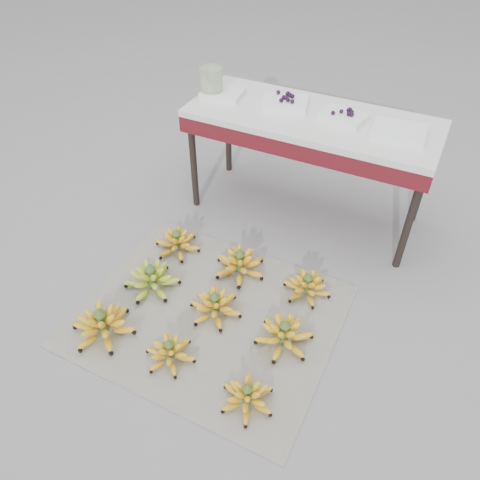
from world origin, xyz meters
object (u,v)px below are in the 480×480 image
at_px(bunch_mid_center, 215,306).
at_px(tray_left, 285,102).
at_px(bunch_front_center, 170,352).
at_px(glass_jar, 211,82).
at_px(bunch_back_left, 177,243).
at_px(bunch_front_left, 103,324).
at_px(bunch_back_right, 307,286).
at_px(vendor_table, 311,128).
at_px(bunch_mid_left, 152,279).
at_px(bunch_front_right, 247,397).
at_px(bunch_back_center, 240,264).
at_px(tray_far_left, 222,94).
at_px(newspaper_mat, 209,315).
at_px(bunch_mid_right, 284,335).
at_px(tray_far_right, 399,131).
at_px(tray_right, 344,116).

relative_size(bunch_mid_center, tray_left, 1.10).
relative_size(bunch_front_center, bunch_mid_center, 0.78).
bearing_deg(glass_jar, bunch_back_left, -81.41).
relative_size(bunch_front_left, bunch_back_right, 1.17).
bearing_deg(glass_jar, bunch_mid_center, -61.51).
height_order(bunch_back_left, glass_jar, glass_jar).
bearing_deg(vendor_table, bunch_mid_left, -116.10).
bearing_deg(bunch_front_right, bunch_back_center, 136.95).
distance_m(bunch_front_right, bunch_mid_center, 0.51).
distance_m(bunch_back_left, vendor_table, 0.99).
xyz_separation_m(vendor_table, tray_far_left, (-0.55, -0.01, 0.09)).
xyz_separation_m(vendor_table, tray_left, (-0.18, 0.04, 0.10)).
distance_m(bunch_mid_left, bunch_back_left, 0.31).
bearing_deg(bunch_back_left, bunch_front_center, -46.67).
distance_m(bunch_mid_center, vendor_table, 1.12).
xyz_separation_m(bunch_front_left, bunch_front_right, (0.78, -0.03, -0.01)).
bearing_deg(newspaper_mat, bunch_front_right, -42.28).
bearing_deg(bunch_back_left, bunch_mid_right, -8.90).
xyz_separation_m(bunch_mid_right, tray_far_left, (-0.83, 0.99, 0.62)).
bearing_deg(tray_far_right, bunch_back_center, -131.42).
distance_m(bunch_front_center, tray_right, 1.51).
relative_size(bunch_front_center, bunch_front_right, 0.84).
height_order(bunch_back_right, tray_far_right, tray_far_right).
xyz_separation_m(newspaper_mat, tray_right, (0.29, 1.03, 0.68)).
bearing_deg(bunch_front_left, bunch_mid_right, 27.08).
relative_size(bunch_back_center, tray_left, 1.19).
distance_m(bunch_mid_right, tray_right, 1.20).
height_order(bunch_back_center, glass_jar, glass_jar).
xyz_separation_m(bunch_back_center, tray_right, (0.28, 0.69, 0.62)).
relative_size(bunch_front_center, bunch_mid_left, 0.74).
bearing_deg(tray_far_left, bunch_back_center, -56.33).
bearing_deg(newspaper_mat, bunch_back_center, 88.97).
relative_size(bunch_back_left, tray_far_right, 1.11).
xyz_separation_m(bunch_mid_right, glass_jar, (-0.89, 0.97, 0.68)).
bearing_deg(tray_left, bunch_mid_left, -106.50).
relative_size(bunch_front_center, tray_far_left, 0.99).
relative_size(bunch_front_right, bunch_mid_right, 0.97).
bearing_deg(bunch_front_right, bunch_front_left, -163.62).
bearing_deg(tray_far_right, vendor_table, 178.56).
xyz_separation_m(newspaper_mat, bunch_front_right, (0.38, -0.35, 0.05)).
bearing_deg(tray_far_left, vendor_table, 1.20).
xyz_separation_m(bunch_back_right, tray_right, (-0.10, 0.68, 0.63)).
relative_size(bunch_back_left, tray_far_left, 1.25).
height_order(bunch_back_left, tray_left, tray_left).
bearing_deg(tray_right, vendor_table, -172.42).
height_order(newspaper_mat, bunch_mid_left, bunch_mid_left).
bearing_deg(bunch_front_center, vendor_table, 87.38).
bearing_deg(bunch_back_left, tray_far_right, 47.57).
relative_size(newspaper_mat, bunch_back_center, 3.65).
bearing_deg(vendor_table, tray_far_right, -1.44).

